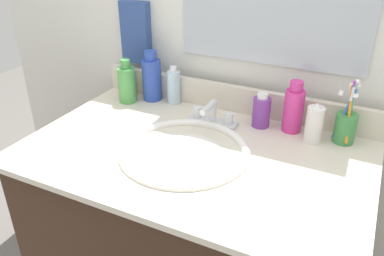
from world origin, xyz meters
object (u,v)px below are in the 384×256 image
object	(u,v)px
bottle_shampoo_blue	(152,78)
bottle_gel_clear	(174,87)
bottle_lotion_white	(314,124)
cup_green	(346,125)
bottle_cream_purple	(261,111)
faucet	(212,116)
bottle_soap_pink	(294,109)
bottle_toner_green	(127,84)
bottle_oil_amber	(129,81)
hand_towel	(136,33)

from	to	relation	value
bottle_shampoo_blue	bottle_gel_clear	size ratio (longest dim) A/B	1.33
bottle_shampoo_blue	bottle_lotion_white	world-z (taller)	bottle_shampoo_blue
bottle_gel_clear	cup_green	bearing A→B (deg)	-2.65
bottle_cream_purple	bottle_gel_clear	world-z (taller)	bottle_gel_clear
faucet	bottle_lotion_white	bearing A→B (deg)	5.27
bottle_soap_pink	bottle_lotion_white	world-z (taller)	bottle_soap_pink
faucet	bottle_lotion_white	distance (m)	0.31
bottle_cream_purple	cup_green	bearing A→B (deg)	2.17
bottle_shampoo_blue	bottle_toner_green	distance (m)	0.09
bottle_oil_amber	bottle_gel_clear	bearing A→B (deg)	-2.00
bottle_soap_pink	bottle_oil_amber	size ratio (longest dim) A/B	1.58
bottle_lotion_white	bottle_toner_green	xyz separation A→B (m)	(-0.65, 0.01, 0.01)
bottle_gel_clear	bottle_oil_amber	world-z (taller)	bottle_gel_clear
cup_green	hand_towel	bearing A→B (deg)	173.94
faucet	cup_green	size ratio (longest dim) A/B	0.83
bottle_soap_pink	bottle_toner_green	bearing A→B (deg)	-176.32
bottle_soap_pink	bottle_gel_clear	xyz separation A→B (m)	(-0.43, 0.02, -0.01)
hand_towel	bottle_oil_amber	xyz separation A→B (m)	(-0.01, -0.05, -0.17)
bottle_oil_amber	bottle_soap_pink	bearing A→B (deg)	-2.80
bottle_cream_purple	bottle_toner_green	xyz separation A→B (m)	(-0.49, -0.02, 0.02)
bottle_cream_purple	bottle_shampoo_blue	bearing A→B (deg)	175.74
bottle_soap_pink	bottle_shampoo_blue	size ratio (longest dim) A/B	0.90
hand_towel	bottle_cream_purple	distance (m)	0.55
hand_towel	bottle_shampoo_blue	size ratio (longest dim) A/B	1.22
bottle_shampoo_blue	bottle_oil_amber	world-z (taller)	bottle_shampoo_blue
hand_towel	bottle_soap_pink	size ratio (longest dim) A/B	1.36
hand_towel	bottle_gel_clear	world-z (taller)	hand_towel
hand_towel	bottle_lotion_white	world-z (taller)	hand_towel
faucet	bottle_cream_purple	size ratio (longest dim) A/B	1.43
bottle_shampoo_blue	bottle_oil_amber	size ratio (longest dim) A/B	1.76
hand_towel	bottle_lotion_white	bearing A→B (deg)	-10.04
bottle_shampoo_blue	bottle_oil_amber	xyz separation A→B (m)	(-0.11, 0.01, -0.03)
bottle_shampoo_blue	cup_green	size ratio (longest dim) A/B	0.94
bottle_shampoo_blue	bottle_gel_clear	bearing A→B (deg)	3.46
hand_towel	bottle_soap_pink	distance (m)	0.63
bottle_shampoo_blue	bottle_cream_purple	distance (m)	0.42
bottle_soap_pink	bottle_cream_purple	world-z (taller)	bottle_soap_pink
bottle_shampoo_blue	bottle_toner_green	bearing A→B (deg)	-140.82
bottle_cream_purple	bottle_lotion_white	xyz separation A→B (m)	(0.17, -0.03, 0.01)
bottle_lotion_white	bottle_toner_green	world-z (taller)	bottle_toner_green
bottle_soap_pink	bottle_oil_amber	distance (m)	0.62
bottle_gel_clear	bottle_oil_amber	bearing A→B (deg)	178.00
bottle_gel_clear	bottle_oil_amber	size ratio (longest dim) A/B	1.32
bottle_shampoo_blue	bottle_cream_purple	size ratio (longest dim) A/B	1.62
faucet	cup_green	xyz separation A→B (m)	(0.39, 0.07, 0.03)
faucet	bottle_gel_clear	size ratio (longest dim) A/B	1.18
bottle_gel_clear	bottle_lotion_white	bearing A→B (deg)	-7.57
bottle_lotion_white	cup_green	size ratio (longest dim) A/B	0.65
bottle_soap_pink	bottle_cream_purple	xyz separation A→B (m)	(-0.10, -0.01, -0.02)
faucet	bottle_gel_clear	xyz separation A→B (m)	(-0.19, 0.09, 0.03)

